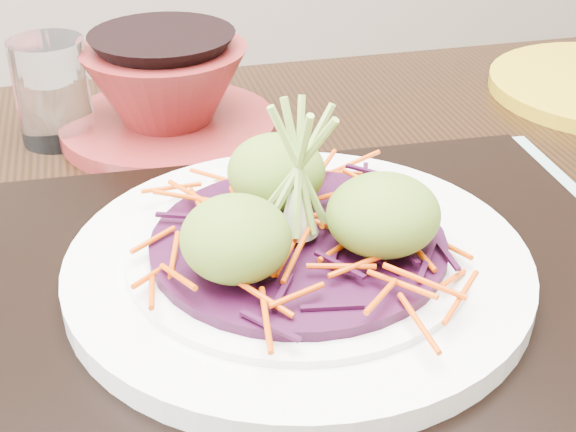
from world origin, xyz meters
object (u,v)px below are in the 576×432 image
object	(u,v)px
serving_tray	(298,288)
terracotta_bowl_set	(167,96)
dining_table	(319,397)
white_plate	(298,262)
water_glass	(52,91)

from	to	relation	value
serving_tray	terracotta_bowl_set	size ratio (longest dim) A/B	1.72
dining_table	terracotta_bowl_set	xyz separation A→B (m)	(-0.05, 0.25, 0.13)
white_plate	water_glass	distance (m)	0.31
white_plate	terracotta_bowl_set	size ratio (longest dim) A/B	1.12
water_glass	terracotta_bowl_set	xyz separation A→B (m)	(0.09, -0.02, -0.01)
dining_table	water_glass	distance (m)	0.33
white_plate	terracotta_bowl_set	xyz separation A→B (m)	(-0.03, 0.27, 0.00)
dining_table	terracotta_bowl_set	size ratio (longest dim) A/B	5.07
dining_table	white_plate	xyz separation A→B (m)	(-0.02, -0.02, 0.13)
dining_table	serving_tray	bearing A→B (deg)	-135.99
dining_table	white_plate	bearing A→B (deg)	-135.99
dining_table	water_glass	size ratio (longest dim) A/B	13.96
serving_tray	water_glass	size ratio (longest dim) A/B	4.75
dining_table	serving_tray	distance (m)	0.11
dining_table	water_glass	world-z (taller)	water_glass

